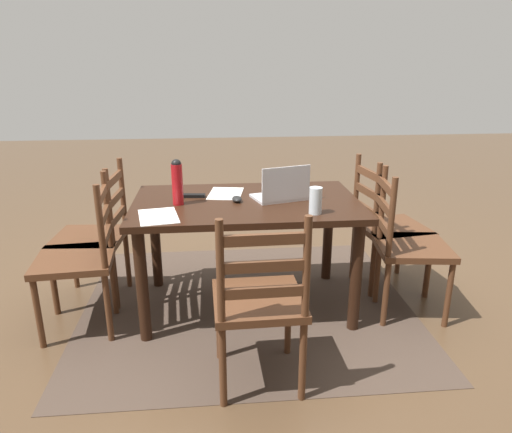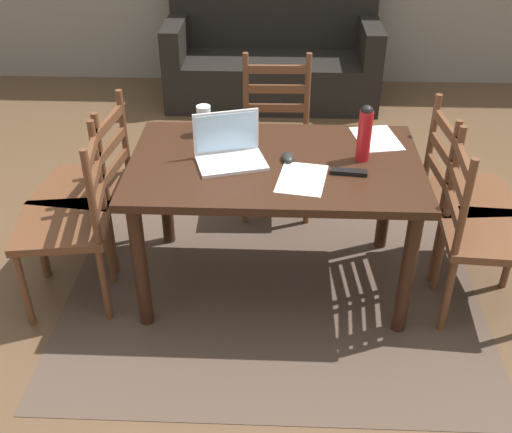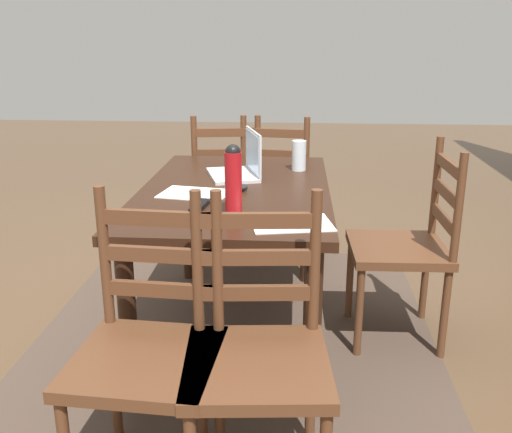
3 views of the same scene
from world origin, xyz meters
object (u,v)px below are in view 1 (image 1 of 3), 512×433
tv_remote (192,196)px  dining_table (246,216)px  chair_right_near (95,237)px  chair_far_head (259,302)px  chair_left_near (387,227)px  chair_left_far (406,245)px  chair_right_far (82,257)px  water_bottle (177,181)px  computer_mouse (237,199)px  laptop (282,191)px  drinking_glass (316,201)px

tv_remote → dining_table: bearing=78.8°
chair_right_near → chair_far_head: 1.39m
chair_left_near → chair_far_head: same height
chair_left_far → chair_right_near: same height
dining_table → chair_left_near: (-0.99, -0.17, -0.17)m
chair_right_far → water_bottle: 0.72m
chair_right_far → computer_mouse: 0.99m
tv_remote → water_bottle: bearing=-20.6°
laptop → computer_mouse: 0.29m
drinking_glass → computer_mouse: bearing=-32.5°
chair_left_near → computer_mouse: bearing=9.7°
laptop → tv_remote: 0.58m
chair_right_near → computer_mouse: chair_right_near is taller
dining_table → chair_right_near: size_ratio=1.49×
chair_left_near → water_bottle: size_ratio=3.40×
chair_left_far → chair_far_head: bearing=32.6°
chair_right_near → drinking_glass: chair_right_near is taller
chair_left_far → chair_right_far: size_ratio=1.00×
dining_table → water_bottle: bearing=5.2°
chair_right_far → water_bottle: bearing=-167.2°
chair_right_near → tv_remote: (-0.65, 0.06, 0.28)m
chair_left_far → dining_table: bearing=-9.6°
chair_left_far → computer_mouse: chair_left_far is taller
laptop → computer_mouse: (0.28, 0.01, -0.04)m
chair_far_head → chair_right_far: same height
chair_left_near → chair_far_head: size_ratio=1.00×
chair_right_near → computer_mouse: size_ratio=9.50×
chair_left_near → water_bottle: water_bottle is taller
laptop → tv_remote: (0.57, -0.12, -0.05)m
chair_left_near → tv_remote: size_ratio=5.59×
chair_left_near → chair_right_near: 1.99m
chair_left_far → chair_far_head: (0.99, 0.63, 0.00)m
laptop → computer_mouse: size_ratio=3.70×
chair_far_head → chair_right_far: 1.18m
chair_right_near → chair_far_head: same height
chair_far_head → drinking_glass: 0.72m
dining_table → chair_left_far: bearing=170.4°
chair_left_near → chair_left_far: same height
chair_left_near → water_bottle: bearing=8.2°
computer_mouse → chair_right_far: bearing=4.3°
laptop → drinking_glass: 0.32m
chair_far_head → chair_left_far: bearing=-147.4°
chair_far_head → tv_remote: (0.34, -0.91, 0.28)m
chair_left_near → chair_right_near: size_ratio=1.00×
dining_table → drinking_glass: 0.51m
chair_right_near → chair_far_head: (-1.00, 0.97, 0.00)m
dining_table → computer_mouse: size_ratio=14.11×
chair_left_near → computer_mouse: (1.06, 0.18, 0.29)m
chair_left_near → chair_right_far: size_ratio=1.00×
chair_left_near → chair_left_far: 0.33m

